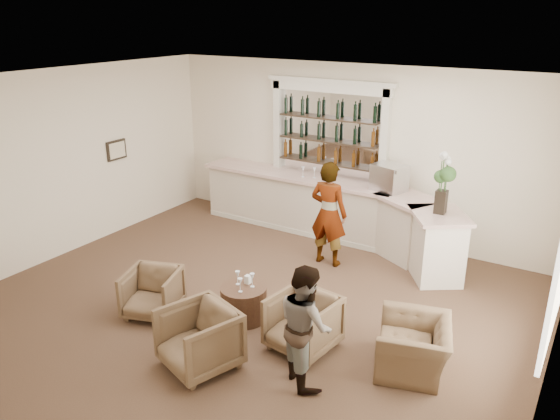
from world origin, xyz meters
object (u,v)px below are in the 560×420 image
(cocktail_table, at_px, (244,303))
(sommelier, at_px, (329,214))
(espresso_machine, at_px, (389,178))
(guest, at_px, (305,325))
(armchair_center, at_px, (199,339))
(bar_counter, at_px, (332,211))
(armchair_right, at_px, (303,323))
(armchair_far, at_px, (413,346))
(armchair_left, at_px, (152,293))
(flower_vase, at_px, (443,179))

(cocktail_table, height_order, sommelier, sommelier)
(sommelier, distance_m, espresso_machine, 1.36)
(sommelier, height_order, guest, sommelier)
(armchair_center, height_order, espresso_machine, espresso_machine)
(bar_counter, relative_size, sommelier, 3.10)
(armchair_right, relative_size, armchair_far, 0.83)
(bar_counter, height_order, armchair_left, bar_counter)
(espresso_machine, xyz_separation_m, flower_vase, (1.13, -0.67, 0.33))
(guest, height_order, armchair_far, guest)
(bar_counter, bearing_deg, armchair_left, -103.22)
(cocktail_table, relative_size, sommelier, 0.36)
(armchair_center, distance_m, armchair_far, 2.64)
(armchair_far, bearing_deg, armchair_center, -75.62)
(cocktail_table, distance_m, flower_vase, 3.65)
(guest, xyz_separation_m, armchair_center, (-1.23, -0.47, -0.36))
(guest, distance_m, armchair_right, 0.76)
(bar_counter, distance_m, cocktail_table, 3.35)
(armchair_right, xyz_separation_m, flower_vase, (0.85, 2.93, 1.34))
(armchair_far, bearing_deg, armchair_left, -95.06)
(armchair_right, distance_m, flower_vase, 3.33)
(cocktail_table, bearing_deg, armchair_left, -153.46)
(bar_counter, relative_size, armchair_left, 7.52)
(armchair_right, bearing_deg, flower_vase, 81.34)
(armchair_right, distance_m, armchair_far, 1.41)
(sommelier, distance_m, flower_vase, 1.98)
(armchair_left, distance_m, flower_vase, 4.77)
(armchair_right, height_order, flower_vase, flower_vase)
(sommelier, xyz_separation_m, armchair_right, (0.91, -2.48, -0.55))
(espresso_machine, bearing_deg, cocktail_table, -85.37)
(sommelier, height_order, espresso_machine, sommelier)
(sommelier, height_order, armchair_far, sommelier)
(sommelier, relative_size, armchair_far, 1.88)
(espresso_machine, bearing_deg, flower_vase, -13.01)
(bar_counter, xyz_separation_m, armchair_right, (1.36, -3.52, -0.20))
(bar_counter, xyz_separation_m, armchair_left, (-0.92, -3.93, -0.23))
(bar_counter, height_order, espresso_machine, espresso_machine)
(armchair_left, bearing_deg, sommelier, 45.30)
(armchair_right, xyz_separation_m, espresso_machine, (-0.29, 3.60, 1.01))
(bar_counter, bearing_deg, armchair_center, -84.11)
(bar_counter, bearing_deg, flower_vase, -14.97)
(espresso_machine, bearing_deg, bar_counter, -157.75)
(cocktail_table, bearing_deg, armchair_far, 3.22)
(sommelier, xyz_separation_m, armchair_center, (0.03, -3.51, -0.53))
(bar_counter, height_order, guest, guest)
(sommelier, distance_m, armchair_left, 3.25)
(bar_counter, distance_m, sommelier, 1.18)
(armchair_left, bearing_deg, armchair_right, -9.28)
(guest, height_order, flower_vase, flower_vase)
(bar_counter, bearing_deg, guest, -67.37)
(flower_vase, bearing_deg, armchair_left, -133.15)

